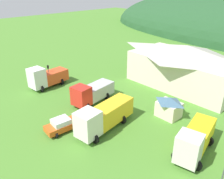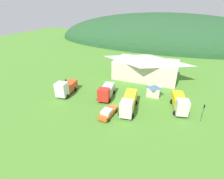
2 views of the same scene
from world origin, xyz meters
name	(u,v)px [view 1 (image 1 of 2)]	position (x,y,z in m)	size (l,w,h in m)	color
ground_plane	(95,117)	(0.00, 0.00, 0.00)	(200.00, 200.00, 0.00)	#4C842D
depot_building	(185,65)	(2.24, 17.41, 3.59)	(18.71, 10.03, 6.98)	beige
play_shed_cream	(169,107)	(6.44, 7.15, 1.44)	(3.10, 2.51, 2.79)	beige
heavy_rig_white	(46,77)	(-12.98, 0.17, 1.80)	(3.56, 6.73, 3.71)	white
crane_truck_red	(92,93)	(-3.46, 2.22, 1.63)	(3.79, 7.14, 3.23)	red
heavy_rig_striped	(104,116)	(2.82, -0.96, 1.82)	(3.75, 8.56, 3.52)	silver
flatbed_truck_yellow	(195,139)	(12.37, 2.94, 1.72)	(3.90, 7.57, 3.49)	silver
service_pickup_orange	(65,124)	(-0.23, -4.44, 0.83)	(2.51, 5.10, 1.66)	#D9541A
traffic_light_west	(49,73)	(-13.19, 0.83, 2.26)	(0.20, 0.32, 3.63)	#4C4C51
traffic_light_east	(224,170)	(16.33, 0.35, 2.23)	(0.20, 0.32, 3.58)	#4C4C51
traffic_cone_near_pickup	(121,106)	(0.27, 4.57, 0.00)	(0.36, 0.36, 0.46)	orange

